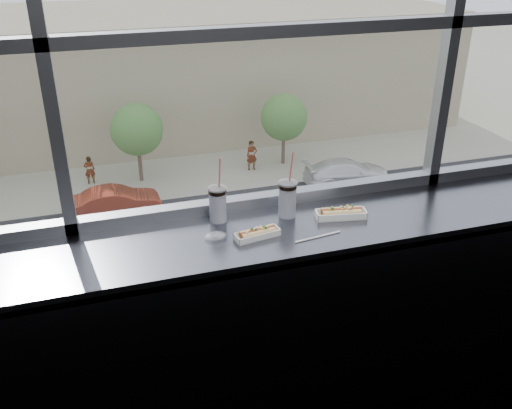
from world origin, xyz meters
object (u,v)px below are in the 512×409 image
object	(u,v)px
hotdog_tray_left	(257,233)
tree_center	(137,130)
soda_cup_left	(218,202)
car_far_b	(116,197)
car_far_c	(347,168)
hotdog_tray_right	(341,213)
loose_straw	(318,237)
wrapper	(215,236)
pedestrian_b	(89,167)
car_near_c	(157,281)
soda_cup_right	(287,197)
car_near_e	(450,229)
car_near_d	(316,251)
tree_right	(284,117)
pedestrian_d	(252,153)

from	to	relation	value
hotdog_tray_left	tree_center	bearing A→B (deg)	76.79
soda_cup_left	car_far_b	xyz separation A→B (m)	(0.37, 24.10, -11.17)
car_far_c	hotdog_tray_right	bearing A→B (deg)	157.61
loose_straw	car_far_b	xyz separation A→B (m)	(-0.04, 24.42, -11.08)
loose_straw	wrapper	xyz separation A→B (m)	(-0.47, 0.14, 0.01)
pedestrian_b	tree_center	world-z (taller)	tree_center
loose_straw	tree_center	xyz separation A→B (m)	(1.66, 28.42, -9.00)
car_near_c	car_far_c	bearing A→B (deg)	-56.66
soda_cup_left	car_near_c	distance (m)	19.64
hotdog_tray_right	soda_cup_right	size ratio (longest dim) A/B	0.75
soda_cup_left	wrapper	xyz separation A→B (m)	(-0.06, -0.17, -0.09)
hotdog_tray_left	soda_cup_right	size ratio (longest dim) A/B	0.64
car_far_c	tree_center	distance (m)	11.91
soda_cup_right	wrapper	distance (m)	0.43
tree_center	soda_cup_left	bearing A→B (deg)	-94.22
car_near_e	pedestrian_b	distance (m)	19.48
hotdog_tray_left	car_near_d	size ratio (longest dim) A/B	0.03
car_near_e	tree_center	world-z (taller)	tree_center
car_near_e	tree_center	xyz separation A→B (m)	(-12.21, 12.00, 1.96)
soda_cup_right	car_far_b	xyz separation A→B (m)	(0.02, 24.16, -11.18)
car_far_b	tree_center	size ratio (longest dim) A/B	1.27
tree_right	car_near_e	bearing A→B (deg)	-73.47
pedestrian_b	soda_cup_right	bearing A→B (deg)	92.14
hotdog_tray_left	car_near_c	size ratio (longest dim) A/B	0.04
tree_center	car_far_b	bearing A→B (deg)	-113.04
hotdog_tray_right	wrapper	xyz separation A→B (m)	(-0.66, -0.02, -0.01)
soda_cup_right	car_far_c	distance (m)	29.52
car_far_c	soda_cup_left	bearing A→B (deg)	156.34
loose_straw	hotdog_tray_right	bearing A→B (deg)	31.63
car_far_c	car_near_e	bearing A→B (deg)	-166.73
tree_center	tree_right	world-z (taller)	tree_center
wrapper	tree_right	xyz separation A→B (m)	(10.78, 28.27, -9.14)
soda_cup_right	car_near_d	xyz separation A→B (m)	(7.50, 16.16, -11.01)
hotdog_tray_right	soda_cup_right	world-z (taller)	soda_cup_right
car_near_c	pedestrian_d	size ratio (longest dim) A/B	2.68
soda_cup_left	car_near_e	world-z (taller)	soda_cup_left
tree_center	soda_cup_right	bearing A→B (deg)	-93.51
car_near_d	car_near_e	distance (m)	6.43
soda_cup_left	pedestrian_d	world-z (taller)	soda_cup_left
soda_cup_left	tree_center	world-z (taller)	soda_cup_left
hotdog_tray_right	car_near_e	size ratio (longest dim) A/B	0.04
wrapper	car_far_b	bearing A→B (deg)	88.98
wrapper	car_far_b	size ratio (longest dim) A/B	0.02
car_near_e	tree_center	distance (m)	17.23
car_far_b	tree_right	xyz separation A→B (m)	(10.35, 4.00, 1.95)
pedestrian_d	car_far_b	bearing A→B (deg)	-156.25
car_near_e	loose_straw	bearing A→B (deg)	138.87
car_far_c	car_near_d	xyz separation A→B (m)	(-5.25, -8.00, 0.18)
car_far_c	pedestrian_d	bearing A→B (deg)	56.01
loose_straw	tree_right	world-z (taller)	loose_straw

